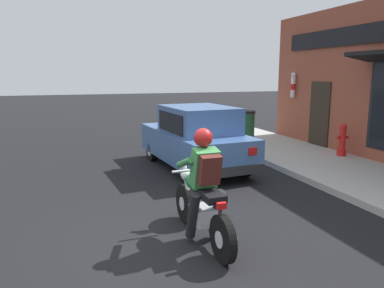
{
  "coord_description": "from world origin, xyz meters",
  "views": [
    {
      "loc": [
        -1.24,
        -4.72,
        2.34
      ],
      "look_at": [
        1.18,
        2.26,
        0.95
      ],
      "focal_mm": 35.0,
      "sensor_mm": 36.0,
      "label": 1
    }
  ],
  "objects_px": {
    "motorcycle_with_rider": "(202,195)",
    "car_hatchback": "(195,138)",
    "fire_hydrant": "(342,140)",
    "trash_bin": "(247,125)"
  },
  "relations": [
    {
      "from": "fire_hydrant",
      "to": "trash_bin",
      "type": "height_order",
      "value": "trash_bin"
    },
    {
      "from": "car_hatchback",
      "to": "fire_hydrant",
      "type": "relative_size",
      "value": 4.43
    },
    {
      "from": "car_hatchback",
      "to": "trash_bin",
      "type": "distance_m",
      "value": 3.8
    },
    {
      "from": "motorcycle_with_rider",
      "to": "trash_bin",
      "type": "xyz_separation_m",
      "value": [
        4.05,
        6.52,
        -0.04
      ]
    },
    {
      "from": "fire_hydrant",
      "to": "trash_bin",
      "type": "bearing_deg",
      "value": 112.59
    },
    {
      "from": "car_hatchback",
      "to": "fire_hydrant",
      "type": "xyz_separation_m",
      "value": [
        4.05,
        -0.5,
        -0.19
      ]
    },
    {
      "from": "motorcycle_with_rider",
      "to": "fire_hydrant",
      "type": "distance_m",
      "value": 6.34
    },
    {
      "from": "motorcycle_with_rider",
      "to": "car_hatchback",
      "type": "relative_size",
      "value": 0.52
    },
    {
      "from": "car_hatchback",
      "to": "fire_hydrant",
      "type": "bearing_deg",
      "value": -6.99
    },
    {
      "from": "fire_hydrant",
      "to": "motorcycle_with_rider",
      "type": "bearing_deg",
      "value": -147.43
    }
  ]
}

